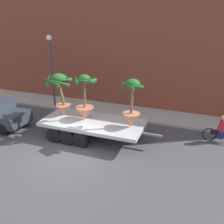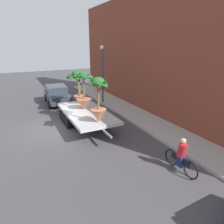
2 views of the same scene
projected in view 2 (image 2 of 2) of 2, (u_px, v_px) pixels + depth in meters
The scene contains 10 objects.
ground_plane at pixel (52, 130), 12.72m from camera, with size 60.00×60.00×0.00m, color #423F44.
sidewalk at pixel (135, 114), 15.30m from camera, with size 24.00×2.20×0.15m, color #A39E99.
building_facade at pixel (157, 54), 14.64m from camera, with size 24.00×1.20×8.81m, color brown.
flatbed_trailer at pixel (85, 114), 13.32m from camera, with size 6.44×2.57×0.98m.
potted_palm_rear at pixel (78, 85), 14.39m from camera, with size 1.68×1.60×2.36m.
potted_palm_middle at pixel (84, 94), 13.16m from camera, with size 1.33×1.28×2.48m.
potted_palm_front at pixel (98, 102), 10.89m from camera, with size 1.16×1.22×2.51m.
cyclist at pixel (181, 157), 8.44m from camera, with size 1.84×0.34×1.54m.
trailing_car at pixel (57, 94), 18.11m from camera, with size 4.11×2.09×1.58m.
street_lamp at pixel (102, 67), 17.35m from camera, with size 0.36×0.36×4.83m.
Camera 2 is at (12.14, -1.90, 5.12)m, focal length 32.68 mm.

